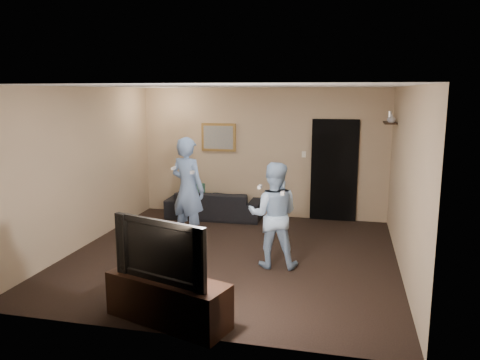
% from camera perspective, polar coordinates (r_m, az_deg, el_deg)
% --- Properties ---
extents(ground, '(5.00, 5.00, 0.00)m').
position_cam_1_polar(ground, '(7.41, -0.99, -9.18)').
color(ground, black).
rests_on(ground, ground).
extents(ceiling, '(5.00, 5.00, 0.04)m').
position_cam_1_polar(ceiling, '(6.96, -1.06, 11.37)').
color(ceiling, silver).
rests_on(ceiling, wall_back).
extents(wall_back, '(5.00, 0.04, 2.60)m').
position_cam_1_polar(wall_back, '(9.49, 2.68, 3.32)').
color(wall_back, tan).
rests_on(wall_back, ground).
extents(wall_front, '(5.00, 0.04, 2.60)m').
position_cam_1_polar(wall_front, '(4.74, -8.47, -4.32)').
color(wall_front, tan).
rests_on(wall_front, ground).
extents(wall_left, '(0.04, 5.00, 2.60)m').
position_cam_1_polar(wall_left, '(8.05, -18.56, 1.44)').
color(wall_left, tan).
rests_on(wall_left, ground).
extents(wall_right, '(0.04, 5.00, 2.60)m').
position_cam_1_polar(wall_right, '(6.91, 19.52, -0.09)').
color(wall_right, tan).
rests_on(wall_right, ground).
extents(sofa, '(1.92, 0.79, 0.56)m').
position_cam_1_polar(sofa, '(9.48, -3.13, -2.98)').
color(sofa, black).
rests_on(sofa, ground).
extents(throw_pillow, '(0.43, 0.17, 0.42)m').
position_cam_1_polar(throw_pillow, '(9.56, -5.60, -1.66)').
color(throw_pillow, '#1B5244').
rests_on(throw_pillow, sofa).
extents(painting_frame, '(0.72, 0.05, 0.57)m').
position_cam_1_polar(painting_frame, '(9.63, -2.62, 5.22)').
color(painting_frame, olive).
rests_on(painting_frame, wall_back).
extents(painting_canvas, '(0.62, 0.01, 0.47)m').
position_cam_1_polar(painting_canvas, '(9.61, -2.66, 5.21)').
color(painting_canvas, slate).
rests_on(painting_canvas, painting_frame).
extents(doorway, '(0.90, 0.06, 2.00)m').
position_cam_1_polar(doorway, '(9.35, 11.41, 1.15)').
color(doorway, black).
rests_on(doorway, ground).
extents(light_switch, '(0.08, 0.02, 0.12)m').
position_cam_1_polar(light_switch, '(9.35, 7.79, 3.12)').
color(light_switch, silver).
rests_on(light_switch, wall_back).
extents(wall_shelf, '(0.20, 0.60, 0.03)m').
position_cam_1_polar(wall_shelf, '(8.59, 17.81, 6.67)').
color(wall_shelf, black).
rests_on(wall_shelf, wall_right).
extents(shelf_vase, '(0.14, 0.14, 0.14)m').
position_cam_1_polar(shelf_vase, '(8.34, 17.98, 7.16)').
color(shelf_vase, '#AEAEB3').
rests_on(shelf_vase, wall_shelf).
extents(shelf_figurine, '(0.06, 0.06, 0.18)m').
position_cam_1_polar(shelf_figurine, '(8.69, 17.80, 7.41)').
color(shelf_figurine, silver).
rests_on(shelf_figurine, wall_shelf).
extents(tv_console, '(1.51, 0.88, 0.51)m').
position_cam_1_polar(tv_console, '(5.40, -8.78, -14.27)').
color(tv_console, black).
rests_on(tv_console, ground).
extents(television, '(1.19, 0.52, 0.69)m').
position_cam_1_polar(television, '(5.18, -8.97, -8.21)').
color(television, black).
rests_on(television, tv_console).
extents(wii_player_left, '(0.76, 0.63, 1.78)m').
position_cam_1_polar(wii_player_left, '(7.96, -6.38, -1.15)').
color(wii_player_left, '#6987B6').
rests_on(wii_player_left, ground).
extents(wii_player_right, '(0.80, 0.65, 1.54)m').
position_cam_1_polar(wii_player_right, '(6.78, 4.09, -4.27)').
color(wii_player_right, '#96B7DA').
rests_on(wii_player_right, ground).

